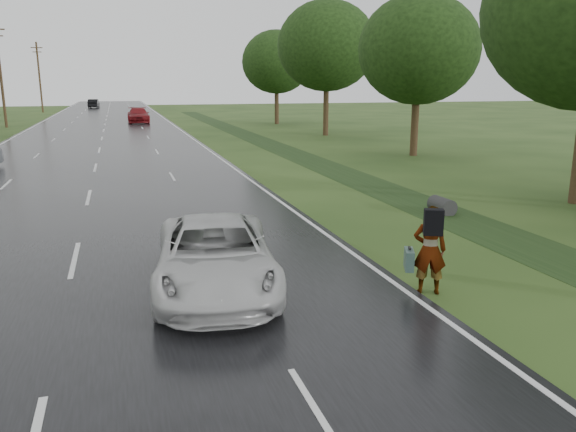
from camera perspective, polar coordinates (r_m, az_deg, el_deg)
The scene contains 14 objects.
road at distance 51.32m, azimuth -18.27°, elevation 7.97°, with size 14.00×180.00×0.04m, color black.
edge_stripe_east at distance 51.60m, azimuth -10.69°, elevation 8.46°, with size 0.12×180.00×0.01m, color silver.
edge_stripe_west at distance 51.92m, azimuth -25.78°, elevation 7.40°, with size 0.12×180.00×0.01m, color silver.
center_line at distance 51.32m, azimuth -18.27°, elevation 8.00°, with size 0.12×180.00×0.01m, color silver.
drainage_ditch at distance 27.21m, azimuth 5.64°, elevation 4.36°, with size 2.20×120.00×0.56m.
utility_pole_far at distance 62.02m, azimuth -27.18°, elevation 12.81°, with size 1.60×0.26×10.00m.
utility_pole_distant at distance 91.73m, azimuth -23.94°, elevation 12.85°, with size 1.60×0.26×10.00m.
tree_east_c at distance 34.63m, azimuth 13.13°, elevation 16.14°, with size 7.00×7.00×9.29m.
tree_east_d at distance 47.22m, azimuth 3.97°, elevation 16.85°, with size 8.00×8.00×10.76m.
tree_east_f at distance 60.40m, azimuth -1.18°, elevation 15.38°, with size 7.20×7.20×9.62m.
pedestrian at distance 11.86m, azimuth 14.11°, elevation -3.24°, with size 0.91×0.95×1.86m.
white_pickup at distance 11.80m, azimuth -7.40°, elevation -4.03°, with size 2.40×5.21×1.45m, color silver.
far_car_red at distance 63.94m, azimuth -14.97°, elevation 9.87°, with size 2.24×5.51×1.60m, color maroon.
far_car_dark at distance 104.07m, azimuth -19.14°, elevation 10.74°, with size 1.57×4.51×1.48m, color black.
Camera 1 is at (1.23, -6.13, 4.27)m, focal length 35.00 mm.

